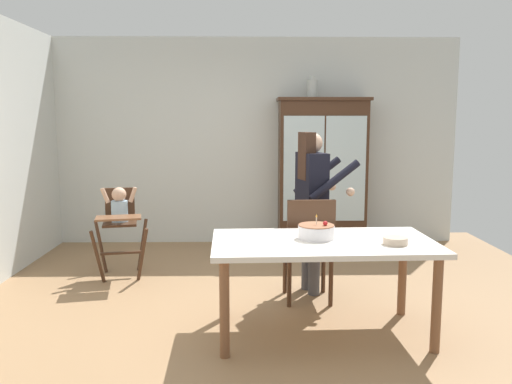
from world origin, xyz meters
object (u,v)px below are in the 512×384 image
Objects in this scene: high_chair_with_toddler at (120,215)px; dining_chair_far_side at (309,243)px; serving_bowl at (395,241)px; dining_table at (323,252)px; ceramic_vase at (312,88)px; adult_person at (312,192)px; china_cabinet at (322,173)px; birthday_cake at (316,232)px.

dining_chair_far_side is (1.88, -0.85, -0.10)m from high_chair_with_toddler.
high_chair_with_toddler is 5.28× the size of serving_bowl.
dining_table is at bearing 164.84° from serving_bowl.
ceramic_vase reaches higher than adult_person.
ceramic_vase is at bearing 19.57° from high_chair_with_toddler.
dining_chair_far_side reaches higher than high_chair_with_toddler.
china_cabinet is 1.25× the size of adult_person.
adult_person is (-0.21, -1.82, -1.07)m from ceramic_vase.
birthday_cake is at bearing -99.10° from china_cabinet.
ceramic_vase is 1.50× the size of serving_bowl.
china_cabinet is at bearing 17.91° from high_chair_with_toddler.
high_chair_with_toddler is at bearing 141.91° from birthday_cake.
dining_chair_far_side reaches higher than birthday_cake.
ceramic_vase is 3.22m from serving_bowl.
high_chair_with_toddler is at bearing 145.50° from serving_bowl.
high_chair_with_toddler reaches higher than dining_table.
china_cabinet reaches higher than dining_table.
serving_bowl is 0.19× the size of dining_chair_far_side.
dining_chair_far_side is at bearing -97.29° from ceramic_vase.
serving_bowl is at bearing -172.70° from adult_person.
dining_table is at bearing -95.09° from ceramic_vase.
ceramic_vase is 3.14m from dining_table.
high_chair_with_toddler is 2.44m from dining_table.
adult_person is at bearing 84.76° from birthday_cake.
china_cabinet is at bearing 82.02° from dining_table.
ceramic_vase is at bearing 178.51° from china_cabinet.
birthday_cake is at bearing 159.47° from adult_person.
ceramic_vase reaches higher than dining_table.
high_chair_with_toddler is at bearing -26.08° from dining_chair_far_side.
china_cabinet is 10.65× the size of serving_bowl.
birthday_cake is 0.65m from dining_chair_far_side.
serving_bowl is at bearing -15.16° from dining_table.
adult_person reaches higher than dining_table.
dining_table is (-0.25, -2.81, -1.38)m from ceramic_vase.
adult_person is (-0.35, -1.82, 0.00)m from china_cabinet.
china_cabinet is 2.22m from dining_chair_far_side.
adult_person reaches higher than birthday_cake.
china_cabinet is 2.02× the size of high_chair_with_toddler.
adult_person is at bearing -102.85° from dining_chair_far_side.
dining_chair_far_side is at bearing 123.30° from serving_bowl.
china_cabinet reaches higher than high_chair_with_toddler.
dining_chair_far_side is at bearing -35.64° from high_chair_with_toddler.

